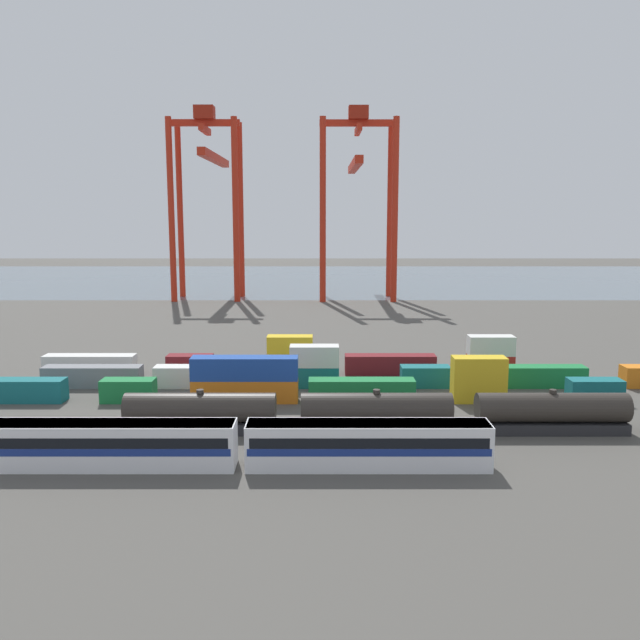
# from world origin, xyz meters

# --- Properties ---
(ground_plane) EXTENTS (420.00, 420.00, 0.00)m
(ground_plane) POSITION_xyz_m (0.00, 40.00, 0.00)
(ground_plane) COLOR #4C4944
(harbour_water) EXTENTS (400.00, 110.00, 0.01)m
(harbour_water) POSITION_xyz_m (0.00, 144.54, 0.00)
(harbour_water) COLOR slate
(harbour_water) RESTS_ON ground_plane
(passenger_train) EXTENTS (41.87, 3.14, 3.90)m
(passenger_train) POSITION_xyz_m (-9.97, -20.41, 2.14)
(passenger_train) COLOR silver
(passenger_train) RESTS_ON ground_plane
(freight_tank_row) EXTENTS (66.14, 2.87, 4.33)m
(freight_tank_row) POSITION_xyz_m (10.75, -11.42, 2.04)
(freight_tank_row) COLOR #232326
(freight_tank_row) RESTS_ON ground_plane
(shipping_container_0) EXTENTS (12.10, 2.44, 2.60)m
(shipping_container_0) POSITION_xyz_m (-38.52, -0.56, 1.30)
(shipping_container_0) COLOR #146066
(shipping_container_0) RESTS_ON ground_plane
(shipping_container_1) EXTENTS (6.04, 2.44, 2.60)m
(shipping_container_1) POSITION_xyz_m (-25.20, -0.56, 1.30)
(shipping_container_1) COLOR #197538
(shipping_container_1) RESTS_ON ground_plane
(shipping_container_2) EXTENTS (12.10, 2.44, 2.60)m
(shipping_container_2) POSITION_xyz_m (-11.88, -0.56, 1.30)
(shipping_container_2) COLOR orange
(shipping_container_2) RESTS_ON ground_plane
(shipping_container_3) EXTENTS (12.10, 2.44, 2.60)m
(shipping_container_3) POSITION_xyz_m (-11.88, -0.56, 3.90)
(shipping_container_3) COLOR #1C4299
(shipping_container_3) RESTS_ON shipping_container_2
(shipping_container_4) EXTENTS (12.10, 2.44, 2.60)m
(shipping_container_4) POSITION_xyz_m (1.43, -0.56, 1.30)
(shipping_container_4) COLOR #197538
(shipping_container_4) RESTS_ON ground_plane
(shipping_container_5) EXTENTS (6.04, 2.44, 2.60)m
(shipping_container_5) POSITION_xyz_m (14.75, -0.56, 1.30)
(shipping_container_5) COLOR gold
(shipping_container_5) RESTS_ON ground_plane
(shipping_container_6) EXTENTS (6.04, 2.44, 2.60)m
(shipping_container_6) POSITION_xyz_m (14.75, -0.56, 3.90)
(shipping_container_6) COLOR gold
(shipping_container_6) RESTS_ON shipping_container_5
(shipping_container_7) EXTENTS (6.04, 2.44, 2.60)m
(shipping_container_7) POSITION_xyz_m (28.07, -0.56, 1.30)
(shipping_container_7) COLOR #146066
(shipping_container_7) RESTS_ON ground_plane
(shipping_container_8) EXTENTS (12.10, 2.44, 2.60)m
(shipping_container_8) POSITION_xyz_m (-31.53, 6.01, 1.30)
(shipping_container_8) COLOR slate
(shipping_container_8) RESTS_ON ground_plane
(shipping_container_9) EXTENTS (12.10, 2.44, 2.60)m
(shipping_container_9) POSITION_xyz_m (-17.77, 6.01, 1.30)
(shipping_container_9) COLOR silver
(shipping_container_9) RESTS_ON ground_plane
(shipping_container_10) EXTENTS (6.04, 2.44, 2.60)m
(shipping_container_10) POSITION_xyz_m (-4.02, 6.01, 1.30)
(shipping_container_10) COLOR #146066
(shipping_container_10) RESTS_ON ground_plane
(shipping_container_11) EXTENTS (6.04, 2.44, 2.60)m
(shipping_container_11) POSITION_xyz_m (-4.02, 6.01, 3.90)
(shipping_container_11) COLOR silver
(shipping_container_11) RESTS_ON shipping_container_10
(shipping_container_12) EXTENTS (6.04, 2.44, 2.60)m
(shipping_container_12) POSITION_xyz_m (9.74, 6.01, 1.30)
(shipping_container_12) COLOR #146066
(shipping_container_12) RESTS_ON ground_plane
(shipping_container_13) EXTENTS (12.10, 2.44, 2.60)m
(shipping_container_13) POSITION_xyz_m (23.50, 6.01, 1.30)
(shipping_container_13) COLOR #197538
(shipping_container_13) RESTS_ON ground_plane
(shipping_container_16) EXTENTS (12.10, 2.44, 2.60)m
(shipping_container_16) POSITION_xyz_m (-34.15, 12.58, 1.30)
(shipping_container_16) COLOR silver
(shipping_container_16) RESTS_ON ground_plane
(shipping_container_17) EXTENTS (6.04, 2.44, 2.60)m
(shipping_container_17) POSITION_xyz_m (-20.74, 12.58, 1.30)
(shipping_container_17) COLOR maroon
(shipping_container_17) RESTS_ON ground_plane
(shipping_container_18) EXTENTS (6.04, 2.44, 2.60)m
(shipping_container_18) POSITION_xyz_m (-7.33, 12.58, 1.30)
(shipping_container_18) COLOR maroon
(shipping_container_18) RESTS_ON ground_plane
(shipping_container_19) EXTENTS (6.04, 2.44, 2.60)m
(shipping_container_19) POSITION_xyz_m (-7.33, 12.58, 3.90)
(shipping_container_19) COLOR gold
(shipping_container_19) RESTS_ON shipping_container_18
(shipping_container_20) EXTENTS (12.10, 2.44, 2.60)m
(shipping_container_20) POSITION_xyz_m (6.08, 12.58, 1.30)
(shipping_container_20) COLOR maroon
(shipping_container_20) RESTS_ON ground_plane
(shipping_container_21) EXTENTS (6.04, 2.44, 2.60)m
(shipping_container_21) POSITION_xyz_m (19.49, 12.58, 1.30)
(shipping_container_21) COLOR #AD211C
(shipping_container_21) RESTS_ON ground_plane
(shipping_container_22) EXTENTS (6.04, 2.44, 2.60)m
(shipping_container_22) POSITION_xyz_m (19.49, 12.58, 3.90)
(shipping_container_22) COLOR silver
(shipping_container_22) RESTS_ON shipping_container_21
(gantry_crane_west) EXTENTS (17.17, 41.21, 47.35)m
(gantry_crane_west) POSITION_xyz_m (-31.52, 95.99, 29.30)
(gantry_crane_west) COLOR red
(gantry_crane_west) RESTS_ON ground_plane
(gantry_crane_central) EXTENTS (18.99, 40.65, 47.30)m
(gantry_crane_central) POSITION_xyz_m (6.04, 95.81, 28.92)
(gantry_crane_central) COLOR red
(gantry_crane_central) RESTS_ON ground_plane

